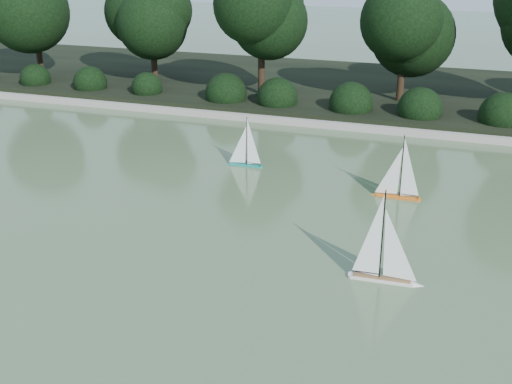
# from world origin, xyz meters

# --- Properties ---
(ground) EXTENTS (80.00, 80.00, 0.00)m
(ground) POSITION_xyz_m (0.00, 0.00, 0.00)
(ground) COLOR #425533
(ground) RESTS_ON ground
(pond_coping) EXTENTS (40.00, 0.35, 0.18)m
(pond_coping) POSITION_xyz_m (0.00, 9.00, 0.09)
(pond_coping) COLOR gray
(pond_coping) RESTS_ON ground
(far_bank) EXTENTS (40.00, 8.00, 0.30)m
(far_bank) POSITION_xyz_m (0.00, 13.00, 0.15)
(far_bank) COLOR black
(far_bank) RESTS_ON ground
(tree_line) EXTENTS (26.31, 3.93, 4.39)m
(tree_line) POSITION_xyz_m (1.23, 11.44, 2.64)
(tree_line) COLOR black
(tree_line) RESTS_ON ground
(shrub_hedge) EXTENTS (29.10, 1.10, 1.10)m
(shrub_hedge) POSITION_xyz_m (0.00, 9.90, 0.45)
(shrub_hedge) COLOR black
(shrub_hedge) RESTS_ON ground
(sailboat_white_b) EXTENTS (1.11, 0.22, 1.51)m
(sailboat_white_b) POSITION_xyz_m (2.16, 1.36, 0.23)
(sailboat_white_b) COLOR silver
(sailboat_white_b) RESTS_ON ground
(sailboat_orange) EXTENTS (0.98, 0.16, 1.35)m
(sailboat_orange) POSITION_xyz_m (1.79, 4.65, 0.21)
(sailboat_orange) COLOR orange
(sailboat_orange) RESTS_ON ground
(sailboat_teal) EXTENTS (0.86, 0.18, 1.17)m
(sailboat_teal) POSITION_xyz_m (-1.58, 5.43, 0.18)
(sailboat_teal) COLOR #178074
(sailboat_teal) RESTS_ON ground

